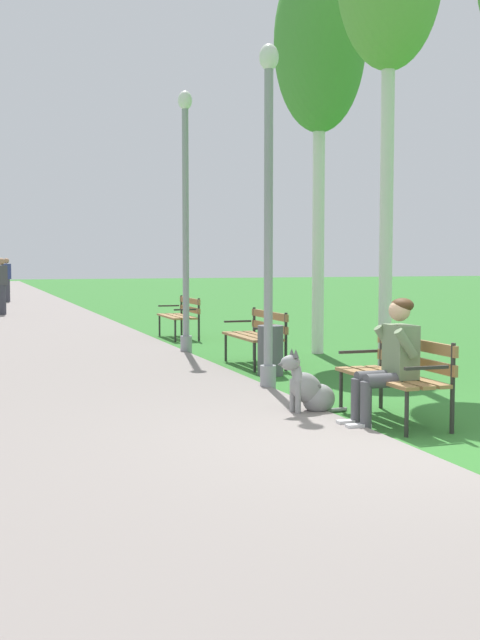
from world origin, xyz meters
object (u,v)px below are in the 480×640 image
(person_seated_on_near_bench, at_px, (391,357))
(dog_grey, at_px, (310,390))
(park_bench_mid, at_px, (258,332))
(birch_tree_third, at_px, (320,46))
(lamp_post_mid, at_px, (186,219))
(pedestrian_distant, at_px, (2,286))
(litter_bin, at_px, (270,350))
(park_bench_far, at_px, (181,313))
(park_bench_near, at_px, (398,370))
(pedestrian_further_distant, at_px, (7,280))
(lamp_post_near, at_px, (268,213))

(person_seated_on_near_bench, relative_size, dog_grey, 1.50)
(park_bench_mid, xyz_separation_m, birch_tree_third, (1.52, 1.19, 4.67))
(lamp_post_mid, height_order, pedestrian_distant, lamp_post_mid)
(lamp_post_mid, bearing_deg, person_seated_on_near_bench, -87.37)
(litter_bin, bearing_deg, park_bench_far, 88.45)
(park_bench_near, distance_m, park_bench_mid, 4.46)
(person_seated_on_near_bench, xyz_separation_m, birch_tree_third, (1.83, 5.87, 4.51))
(park_bench_near, distance_m, pedestrian_further_distant, 24.16)
(person_seated_on_near_bench, bearing_deg, pedestrian_distant, 99.69)
(birch_tree_third, bearing_deg, pedestrian_further_distant, 103.22)
(pedestrian_further_distant, bearing_deg, litter_bin, -82.78)
(park_bench_near, xyz_separation_m, person_seated_on_near_bench, (-0.21, -0.22, 0.17))
(park_bench_near, xyz_separation_m, dog_grey, (-0.71, 0.58, -0.25))
(lamp_post_mid, height_order, litter_bin, lamp_post_mid)
(lamp_post_near, xyz_separation_m, birch_tree_third, (2.16, 3.36, 3.00))
(person_seated_on_near_bench, bearing_deg, birch_tree_third, 72.64)
(park_bench_near, xyz_separation_m, pedestrian_distant, (-3.14, 16.95, 0.33))
(lamp_post_near, height_order, lamp_post_mid, lamp_post_mid)
(person_seated_on_near_bench, height_order, lamp_post_near, lamp_post_near)
(park_bench_near, height_order, litter_bin, park_bench_near)
(person_seated_on_near_bench, relative_size, lamp_post_near, 0.30)
(park_bench_mid, bearing_deg, pedestrian_distant, 104.58)
(park_bench_far, relative_size, person_seated_on_near_bench, 1.20)
(park_bench_far, bearing_deg, person_seated_on_near_bench, -91.74)
(dog_grey, relative_size, litter_bin, 1.19)
(lamp_post_near, bearing_deg, pedestrian_distant, 100.07)
(dog_grey, height_order, pedestrian_distant, pedestrian_distant)
(person_seated_on_near_bench, relative_size, pedestrian_distant, 0.76)
(park_bench_far, distance_m, pedestrian_distant, 8.56)
(litter_bin, bearing_deg, person_seated_on_near_bench, -92.03)
(park_bench_far, relative_size, pedestrian_distant, 0.91)
(park_bench_far, distance_m, pedestrian_further_distant, 15.24)
(park_bench_near, height_order, person_seated_on_near_bench, person_seated_on_near_bench)
(lamp_post_mid, bearing_deg, park_bench_mid, -72.22)
(lamp_post_near, xyz_separation_m, pedestrian_further_distant, (-2.15, 21.72, -1.35))
(park_bench_far, xyz_separation_m, pedestrian_further_distant, (-2.76, 14.99, 0.33))
(litter_bin, bearing_deg, pedestrian_further_distant, 97.22)
(park_bench_mid, distance_m, person_seated_on_near_bench, 4.69)
(birch_tree_third, relative_size, pedestrian_further_distant, 4.10)
(park_bench_mid, bearing_deg, person_seated_on_near_bench, -93.87)
(park_bench_near, height_order, birch_tree_third, birch_tree_third)
(person_seated_on_near_bench, bearing_deg, dog_grey, 122.16)
(dog_grey, bearing_deg, person_seated_on_near_bench, -57.84)
(park_bench_mid, bearing_deg, birch_tree_third, 38.15)
(dog_grey, bearing_deg, park_bench_near, -39.33)
(park_bench_far, xyz_separation_m, person_seated_on_near_bench, (-0.28, -9.24, 0.17))
(park_bench_far, bearing_deg, lamp_post_near, -95.18)
(lamp_post_near, bearing_deg, park_bench_near, -76.84)
(birch_tree_third, bearing_deg, park_bench_near, -106.06)
(park_bench_far, distance_m, dog_grey, 8.48)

